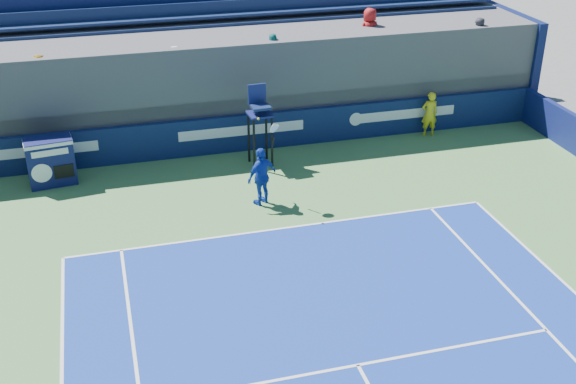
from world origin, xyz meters
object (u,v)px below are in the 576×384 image
object	(u,v)px
match_clock	(50,160)
tennis_player	(262,176)
ball_person	(430,114)
umpire_chair	(260,117)

from	to	relation	value
match_clock	tennis_player	xyz separation A→B (m)	(5.54, -2.78, 0.10)
ball_person	match_clock	size ratio (longest dim) A/B	1.08
match_clock	ball_person	bearing A→B (deg)	2.55
match_clock	umpire_chair	world-z (taller)	umpire_chair
ball_person	tennis_player	bearing A→B (deg)	33.06
ball_person	tennis_player	distance (m)	7.29
match_clock	umpire_chair	size ratio (longest dim) A/B	0.56
ball_person	tennis_player	world-z (taller)	tennis_player
umpire_chair	tennis_player	size ratio (longest dim) A/B	0.96
umpire_chair	tennis_player	bearing A→B (deg)	-102.20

